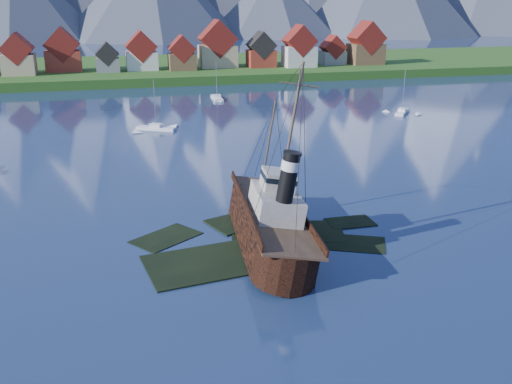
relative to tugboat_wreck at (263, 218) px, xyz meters
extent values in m
plane|color=#1B2C4D|center=(-2.36, -2.39, -2.92)|extent=(1400.00, 1400.00, 0.00)
cube|color=black|center=(-5.36, -4.39, -3.24)|extent=(19.08, 11.42, 1.00)
cube|color=black|center=(3.64, 1.61, -3.30)|extent=(15.15, 9.76, 1.00)
cube|color=black|center=(-0.36, 6.61, -3.20)|extent=(11.45, 9.06, 1.00)
cube|color=black|center=(9.64, -3.39, -3.34)|extent=(10.27, 8.34, 1.00)
cube|color=black|center=(-11.36, 3.61, -3.32)|extent=(9.42, 8.68, 1.00)
cube|color=black|center=(12.64, 2.61, -3.27)|extent=(6.00, 4.00, 1.00)
cube|color=#264714|center=(-2.36, 167.61, -2.92)|extent=(600.00, 80.00, 3.20)
cube|color=#3F3D38|center=(-2.36, 129.61, -2.92)|extent=(600.00, 2.50, 2.00)
cube|color=tan|center=(-45.36, 147.61, 3.48)|extent=(10.50, 9.00, 6.80)
cube|color=maroon|center=(-45.36, 147.61, 8.77)|extent=(10.69, 9.18, 10.69)
cube|color=maroon|center=(-31.36, 153.61, 3.68)|extent=(12.00, 8.50, 7.20)
cube|color=maroon|center=(-31.36, 153.61, 9.44)|extent=(12.22, 8.67, 12.22)
cube|color=slate|center=(-16.36, 148.61, 2.48)|extent=(8.00, 7.00, 4.80)
cube|color=black|center=(-16.36, 148.61, 6.32)|extent=(8.15, 7.14, 8.15)
cube|color=beige|center=(-4.36, 151.61, 3.28)|extent=(11.00, 9.50, 6.40)
cube|color=maroon|center=(-4.36, 151.61, 8.46)|extent=(11.20, 9.69, 11.20)
cube|color=brown|center=(9.64, 147.61, 2.98)|extent=(9.50, 8.00, 5.80)
cube|color=maroon|center=(9.64, 147.61, 7.59)|extent=(9.67, 8.16, 9.67)
cube|color=tan|center=(23.64, 152.61, 4.08)|extent=(13.50, 10.00, 8.00)
cube|color=maroon|center=(23.64, 152.61, 10.51)|extent=(13.75, 10.20, 13.75)
cube|color=maroon|center=(39.64, 149.61, 3.18)|extent=(10.00, 8.50, 6.20)
cube|color=black|center=(39.64, 149.61, 8.08)|extent=(10.18, 8.67, 10.18)
cube|color=beige|center=(53.64, 146.61, 3.83)|extent=(11.50, 9.00, 7.50)
cube|color=maroon|center=(53.64, 146.61, 9.65)|extent=(11.71, 9.18, 11.71)
cube|color=slate|center=(68.64, 150.61, 2.58)|extent=(9.00, 7.50, 5.00)
cube|color=maroon|center=(68.64, 150.61, 6.70)|extent=(9.16, 7.65, 9.16)
cube|color=brown|center=(81.64, 148.61, 3.98)|extent=(12.50, 10.00, 7.80)
cube|color=maroon|center=(81.64, 148.61, 10.13)|extent=(12.73, 10.20, 12.73)
cone|color=#2D333D|center=(107.64, 370.61, 20.08)|extent=(110.00, 110.00, 50.00)
cube|color=black|center=(0.00, -1.46, -0.73)|extent=(6.79, 19.57, 4.08)
cone|color=black|center=(0.00, 11.24, -0.73)|extent=(6.79, 6.79, 6.79)
cylinder|color=black|center=(0.00, -11.24, -0.73)|extent=(6.79, 6.79, 4.08)
cube|color=#4C3826|center=(0.00, -1.46, 1.40)|extent=(6.66, 25.82, 0.24)
cube|color=black|center=(-3.26, -1.46, 1.84)|extent=(0.19, 25.00, 0.87)
cube|color=black|center=(3.26, -1.46, 1.84)|extent=(0.19, 25.00, 0.87)
cube|color=#ADA89E|center=(0.00, -2.91, 2.86)|extent=(5.05, 8.25, 2.91)
cube|color=#ADA89E|center=(0.00, -1.94, 5.38)|extent=(3.49, 3.88, 2.14)
cylinder|color=black|center=(0.00, -6.12, 7.03)|extent=(1.84, 1.84, 5.43)
cylinder|color=silver|center=(0.00, -6.12, 8.39)|extent=(1.94, 1.94, 1.07)
cylinder|color=#473828|center=(0.00, 6.31, 7.32)|extent=(0.27, 0.27, 11.65)
cylinder|color=#473828|center=(0.00, -3.88, 12.76)|extent=(0.31, 0.31, 12.62)
cube|color=silver|center=(-7.23, 64.47, -2.82)|extent=(8.92, 6.31, 1.19)
cube|color=silver|center=(-7.23, 64.47, -1.87)|extent=(3.15, 2.94, 0.70)
cylinder|color=gray|center=(-7.23, 64.47, 2.96)|extent=(0.14, 0.14, 10.35)
cube|color=silver|center=(54.98, 68.00, -2.82)|extent=(6.81, 7.84, 1.18)
cube|color=silver|center=(54.98, 68.00, -1.89)|extent=(2.89, 2.97, 0.69)
cylinder|color=gray|center=(54.98, 68.00, 2.87)|extent=(0.14, 0.14, 10.21)
cube|color=silver|center=(13.30, 100.31, -2.82)|extent=(2.79, 9.70, 1.15)
cube|color=silver|center=(13.30, 100.31, -1.91)|extent=(2.22, 2.77, 0.67)
cylinder|color=gray|center=(13.30, 100.31, 2.75)|extent=(0.13, 0.13, 10.00)
camera|label=1|loc=(-16.69, -61.59, 25.22)|focal=40.00mm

